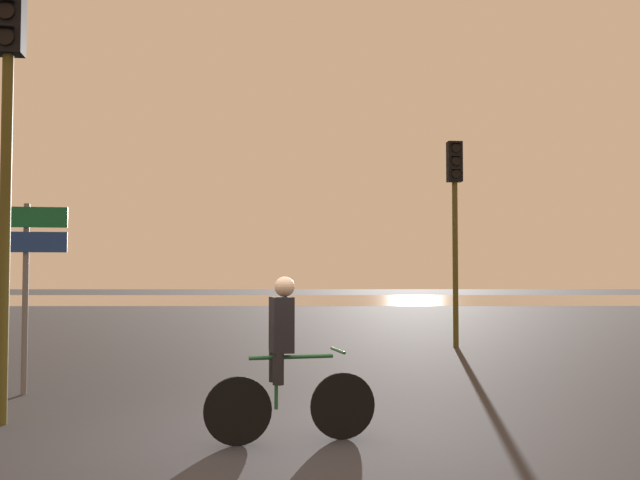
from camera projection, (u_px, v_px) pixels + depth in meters
The scene contains 6 objects.
ground_plane at pixel (272, 444), 6.91m from camera, with size 120.00×120.00×0.00m, color #28282D.
water_strip at pixel (308, 300), 42.28m from camera, with size 80.00×16.00×0.01m, color #9E937F.
traffic_light_near_left at pixel (7, 113), 7.91m from camera, with size 0.35×0.37×4.99m.
traffic_light_far_right at pixel (455, 204), 15.83m from camera, with size 0.34×0.35×4.57m.
direction_sign_post at pixel (25, 262), 9.69m from camera, with size 1.09×0.19×2.60m.
cyclist at pixel (285, 358), 6.97m from camera, with size 1.67×0.57×1.62m.
Camera 1 is at (0.41, -6.99, 1.67)m, focal length 40.00 mm.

